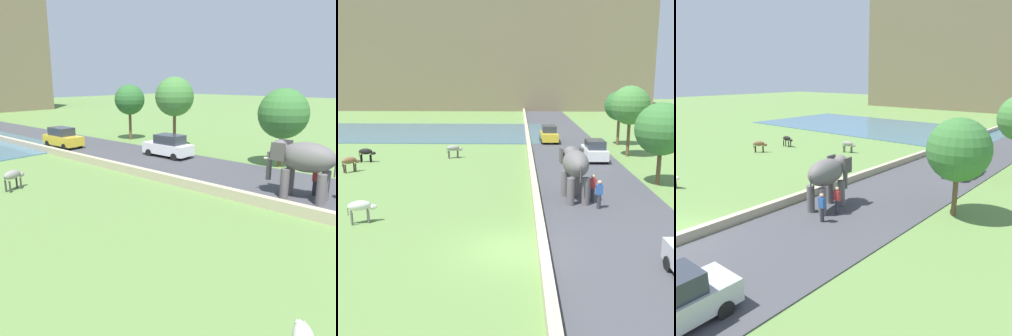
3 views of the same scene
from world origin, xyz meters
TOP-DOWN VIEW (x-y plane):
  - road_surface at (5.00, 20.00)m, footprint 7.00×120.00m
  - barrier_wall at (1.20, 18.00)m, footprint 0.40×110.00m
  - elephant at (3.41, 7.34)m, footprint 1.62×3.52m
  - person_beside_elephant at (4.42, 6.93)m, footprint 0.36×0.22m
  - car_white at (6.58, 18.95)m, footprint 1.82×4.01m
  - car_yellow at (3.42, 28.80)m, footprint 1.85×4.03m
  - cow_grey at (-5.42, 19.82)m, footprint 1.42×0.77m
  - tree_near at (10.41, 27.41)m, footprint 2.99×2.99m
  - tree_mid at (9.39, 11.04)m, footprint 3.42×3.42m
  - tree_far at (9.87, 21.10)m, footprint 3.39×3.39m

SIDE VIEW (x-z plane):
  - road_surface at x=5.00m, z-range 0.00..0.06m
  - barrier_wall at x=1.20m, z-range 0.00..0.54m
  - cow_grey at x=-5.42m, z-range 0.26..1.41m
  - person_beside_elephant at x=4.42m, z-range 0.06..1.69m
  - car_white at x=6.58m, z-range 0.00..1.80m
  - car_yellow at x=3.42m, z-range 0.00..1.80m
  - elephant at x=3.41m, z-range 0.54..3.53m
  - tree_mid at x=9.39m, z-range 0.99..6.41m
  - tree_near at x=10.41m, z-range 1.24..6.74m
  - tree_far at x=9.87m, z-range 1.39..7.60m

